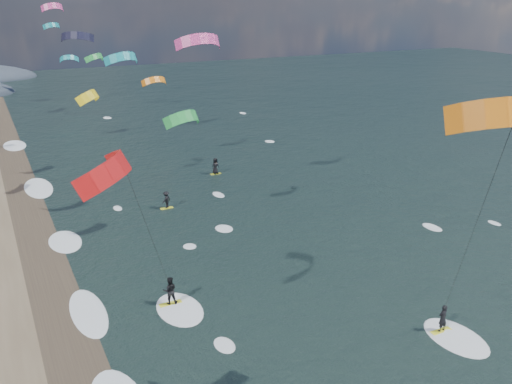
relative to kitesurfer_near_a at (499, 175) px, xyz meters
name	(u,v)px	position (x,y,z in m)	size (l,w,h in m)	color
wet_sand_strip	(77,367)	(-15.61, 10.50, -10.95)	(3.00, 240.00, 0.00)	#382D23
kitesurfer_near_a	(499,175)	(0.00, 0.00, 0.00)	(7.73, 8.69, 14.82)	yellow
kitesurfer_near_b	(143,216)	(-11.85, 9.99, -3.23)	(6.83, 9.37, 12.13)	yellow
far_kitesurfers	(172,181)	(-2.73, 34.44, -10.14)	(12.46, 10.44, 1.70)	yellow
bg_kite_field	(105,52)	(-3.95, 54.36, 0.13)	(14.83, 72.13, 10.14)	green
shoreline_surf	(84,316)	(-14.41, 15.25, -10.96)	(2.40, 79.40, 0.11)	white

